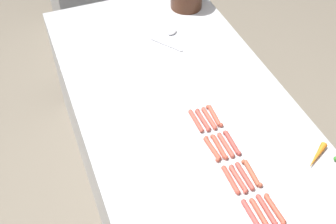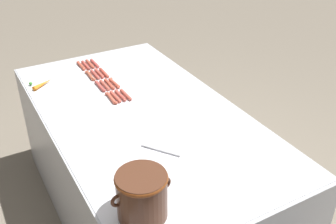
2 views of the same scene
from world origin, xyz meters
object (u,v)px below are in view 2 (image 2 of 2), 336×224
(hot_dog_3, at_px, (126,95))
(hot_dog_8, at_px, (86,65))
(hot_dog_2, at_px, (114,83))
(hot_dog_5, at_px, (99,73))
(hot_dog_12, at_px, (81,66))
(hot_dog_10, at_px, (105,85))
(hot_dog_11, at_px, (115,97))
(carrot, at_px, (42,84))
(hot_dog_7, at_px, (120,95))
(hot_dog_14, at_px, (100,86))
(hot_dog_4, at_px, (90,64))
(hot_dog_1, at_px, (104,73))
(hot_dog_13, at_px, (90,76))
(hot_dog_0, at_px, (95,63))
(bean_pot, at_px, (142,194))
(serving_spoon, at_px, (158,161))
(hot_dog_9, at_px, (95,74))
(hot_dog_6, at_px, (109,84))

(hot_dog_3, height_order, hot_dog_8, same)
(hot_dog_2, relative_size, hot_dog_5, 1.00)
(hot_dog_12, bearing_deg, hot_dog_10, 95.34)
(hot_dog_11, bearing_deg, carrot, -47.79)
(hot_dog_7, bearing_deg, hot_dog_14, -69.72)
(hot_dog_4, xyz_separation_m, hot_dog_12, (0.07, -0.00, 0.00))
(hot_dog_1, height_order, hot_dog_3, same)
(hot_dog_5, distance_m, hot_dog_13, 0.07)
(hot_dog_8, relative_size, carrot, 0.98)
(hot_dog_4, bearing_deg, hot_dog_13, 70.44)
(hot_dog_0, distance_m, bean_pot, 1.60)
(hot_dog_3, distance_m, hot_dog_8, 0.57)
(hot_dog_14, xyz_separation_m, serving_spoon, (0.04, 0.90, -0.00))
(hot_dog_1, height_order, hot_dog_4, same)
(hot_dog_4, height_order, hot_dog_9, same)
(hot_dog_7, xyz_separation_m, hot_dog_8, (0.04, -0.56, 0.00))
(hot_dog_3, distance_m, hot_dog_9, 0.39)
(hot_dog_3, distance_m, hot_dog_14, 0.22)
(hot_dog_4, xyz_separation_m, hot_dog_5, (-0.00, 0.19, 0.00))
(hot_dog_1, relative_size, hot_dog_9, 1.00)
(hot_dog_8, relative_size, hot_dog_12, 1.00)
(hot_dog_3, distance_m, hot_dog_11, 0.07)
(hot_dog_1, bearing_deg, hot_dog_6, 78.56)
(serving_spoon, bearing_deg, hot_dog_5, -95.57)
(hot_dog_11, bearing_deg, hot_dog_12, -86.39)
(hot_dog_3, xyz_separation_m, hot_dog_12, (0.11, -0.58, 0.00))
(bean_pot, bearing_deg, hot_dog_9, -102.29)
(hot_dog_0, height_order, hot_dog_4, same)
(hot_dog_13, distance_m, serving_spoon, 1.09)
(hot_dog_10, relative_size, hot_dog_14, 1.00)
(hot_dog_5, height_order, hot_dog_7, same)
(hot_dog_11, bearing_deg, hot_dog_10, -89.97)
(hot_dog_3, height_order, hot_dog_13, same)
(hot_dog_2, xyz_separation_m, hot_dog_7, (0.03, 0.18, 0.00))
(hot_dog_2, distance_m, bean_pot, 1.24)
(hot_dog_1, relative_size, bean_pot, 0.59)
(hot_dog_3, relative_size, carrot, 0.98)
(carrot, bearing_deg, hot_dog_0, -160.11)
(hot_dog_5, bearing_deg, hot_dog_9, 5.08)
(hot_dog_4, xyz_separation_m, hot_dog_8, (0.04, 0.01, 0.00))
(hot_dog_0, distance_m, hot_dog_3, 0.57)
(hot_dog_8, bearing_deg, hot_dog_13, 79.82)
(hot_dog_12, relative_size, hot_dog_13, 1.00)
(hot_dog_2, distance_m, hot_dog_7, 0.19)
(hot_dog_13, bearing_deg, hot_dog_9, -176.80)
(hot_dog_8, xyz_separation_m, hot_dog_12, (0.03, -0.01, 0.00))
(carrot, bearing_deg, hot_dog_1, 175.92)
(hot_dog_4, xyz_separation_m, hot_dog_14, (0.07, 0.38, 0.00))
(hot_dog_4, distance_m, serving_spoon, 1.29)
(hot_dog_9, relative_size, carrot, 0.98)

